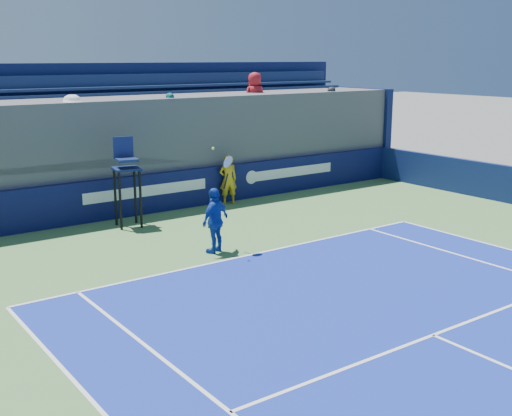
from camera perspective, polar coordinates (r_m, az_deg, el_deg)
ball_person at (r=20.41m, az=-2.49°, el=2.56°), size 0.66×0.53×1.58m
back_hoarding at (r=19.40m, az=-9.74°, el=1.21°), size 20.40×0.21×1.20m
umpire_chair at (r=17.86m, az=-11.45°, el=3.14°), size 0.82×0.82×2.48m
tennis_player at (r=15.28m, az=-3.64°, el=-1.07°), size 1.03×0.71×2.57m
stadium_seating at (r=21.02m, az=-12.38°, el=5.44°), size 21.00×4.05×4.40m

